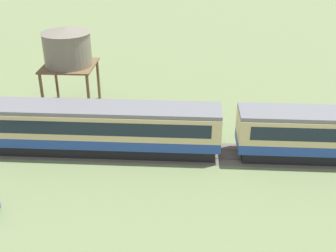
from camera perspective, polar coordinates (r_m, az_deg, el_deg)
name	(u,v)px	position (r m, az deg, el deg)	size (l,w,h in m)	color
ground_plane	(295,155)	(35.30, 16.81, -3.79)	(600.00, 600.00, 0.00)	#707F51
passenger_train	(102,127)	(33.76, -8.87, -0.08)	(101.49, 3.18, 3.96)	#234293
railway_track	(8,148)	(37.25, -20.83, -2.75)	(150.75, 3.60, 0.04)	#665B51
water_tower	(67,48)	(41.25, -13.49, 10.26)	(4.89, 4.89, 7.99)	brown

